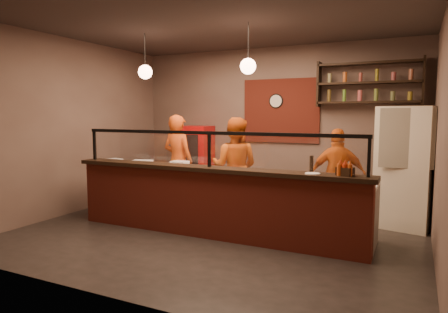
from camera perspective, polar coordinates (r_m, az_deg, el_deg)
The scene contains 29 objects.
floor at distance 6.37m, azimuth -0.78°, elevation -10.65°, with size 6.00×6.00×0.00m, color black.
ceiling at distance 6.25m, azimuth -0.83°, elevation 18.70°, with size 6.00×6.00×0.00m, color #382F2B.
wall_back at distance 8.41m, azimuth 6.86°, elevation 4.45°, with size 6.00×6.00×0.00m, color #6A584E.
wall_left at distance 7.91m, azimuth -20.67°, elevation 4.00°, with size 5.00×5.00×0.00m, color #6A584E.
wall_right at distance 5.47m, azimuth 28.63°, elevation 2.88°, with size 5.00×5.00×0.00m, color #6A584E.
wall_front at distance 4.03m, azimuth -16.93°, elevation 2.48°, with size 6.00×6.00×0.00m, color #6A584E.
brick_patch at distance 8.32m, azimuth 8.13°, elevation 6.48°, with size 1.60×0.04×1.30m, color maroon.
service_counter at distance 5.98m, azimuth -2.08°, elevation -6.80°, with size 4.60×0.25×1.00m, color maroon.
counter_ledge at distance 5.89m, azimuth -2.10°, elevation -1.77°, with size 4.70×0.37×0.06m, color black.
worktop_cabinet at distance 6.44m, azimuth 0.01°, elevation -6.56°, with size 4.60×0.75×0.85m, color gray.
worktop at distance 6.35m, azimuth 0.01°, elevation -2.60°, with size 4.60×0.75×0.05m, color silver.
sneeze_guard at distance 5.85m, azimuth -2.11°, elevation 1.53°, with size 4.50×0.05×0.52m.
wall_shelving at distance 7.84m, azimuth 19.94°, elevation 9.86°, with size 1.84×0.28×0.85m.
wall_clock at distance 8.35m, azimuth 7.47°, elevation 7.86°, with size 0.30×0.30×0.04m, color black.
pendant_left at distance 7.10m, azimuth -11.19°, elevation 11.77°, with size 0.24×0.24×0.77m.
pendant_right at distance 6.16m, azimuth 3.45°, elevation 12.77°, with size 0.24×0.24×0.77m.
cook_left at distance 7.91m, azimuth -6.59°, elevation -0.67°, with size 0.66×0.44×1.82m, color #D64E14.
cook_mid at distance 7.19m, azimuth 1.54°, elevation -1.49°, with size 0.86×0.67×1.77m, color #C55312.
cook_right at distance 7.00m, azimuth 15.93°, elevation -2.67°, with size 0.93×0.39×1.60m, color #CE5913.
fridge at distance 7.08m, azimuth 24.54°, elevation -1.41°, with size 0.82×0.76×1.96m, color beige.
red_cooler at distance 8.83m, azimuth -4.06°, elevation -0.74°, with size 0.67×0.62×1.57m, color #AE0B0B.
pizza_dough at distance 6.02m, azimuth 9.05°, elevation -2.87°, with size 0.46×0.46×0.01m, color white.
prep_tub_a at distance 7.44m, azimuth -15.43°, elevation -0.83°, with size 0.27×0.21×0.13m, color silver.
prep_tub_b at distance 6.87m, azimuth -6.35°, elevation -1.20°, with size 0.27×0.21×0.13m, color white.
prep_tub_c at distance 6.86m, azimuth -11.63°, elevation -1.19°, with size 0.32×0.26×0.16m, color white.
rolling_pin at distance 7.32m, azimuth -11.39°, elevation -1.16°, with size 0.05×0.05×0.31m, color gold.
condiment_caddy at distance 5.27m, azimuth 16.91°, elevation -2.04°, with size 0.19×0.15×0.11m, color black.
pepper_mill at distance 5.43m, azimuth 12.38°, elevation -1.06°, with size 0.05×0.05×0.23m, color black.
small_plate at distance 5.30m, azimuth 12.54°, elevation -2.40°, with size 0.20×0.20×0.01m, color silver.
Camera 1 is at (2.73, -5.46, 1.83)m, focal length 32.00 mm.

